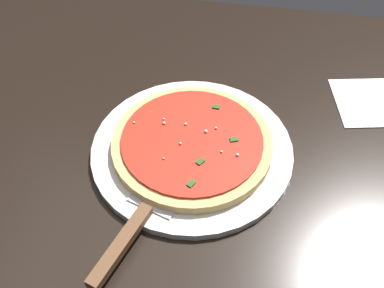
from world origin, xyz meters
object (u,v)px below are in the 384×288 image
at_px(serving_plate, 192,150).
at_px(pizza_server, 138,222).
at_px(pizza, 192,143).
at_px(napkin_folded_right, 375,102).

xyz_separation_m(serving_plate, pizza_server, (0.05, 0.15, 0.01)).
xyz_separation_m(serving_plate, pizza, (-0.00, 0.00, 0.02)).
bearing_deg(pizza, napkin_folded_right, -150.60).
xyz_separation_m(pizza, pizza_server, (0.05, 0.15, -0.00)).
relative_size(serving_plate, pizza_server, 1.40).
distance_m(serving_plate, pizza, 0.02).
distance_m(pizza_server, napkin_folded_right, 0.46).
bearing_deg(pizza, serving_plate, -6.76).
bearing_deg(pizza, pizza_server, 71.69).
relative_size(pizza_server, napkin_folded_right, 1.63).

